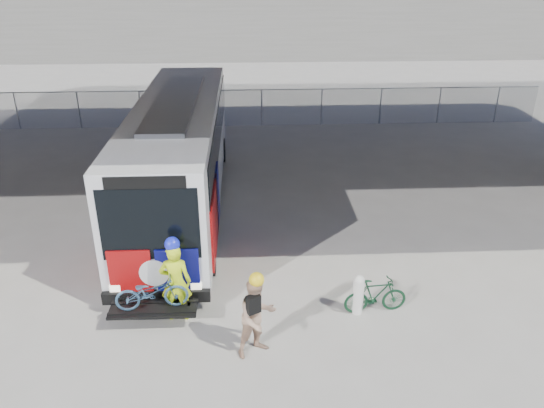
{
  "coord_description": "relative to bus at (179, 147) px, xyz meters",
  "views": [
    {
      "loc": [
        0.22,
        -13.98,
        7.79
      ],
      "look_at": [
        0.88,
        -0.81,
        1.6
      ],
      "focal_mm": 35.0,
      "sensor_mm": 36.0,
      "label": 1
    }
  ],
  "objects": [
    {
      "name": "cyclist_tan",
      "position": [
        2.36,
        -7.63,
        -1.16
      ],
      "size": [
        1.11,
        1.04,
        2.01
      ],
      "rotation": [
        0.0,
        0.0,
        0.51
      ],
      "color": "tan",
      "rests_on": "ground"
    },
    {
      "name": "cyclist_hivis",
      "position": [
        0.52,
        -6.33,
        -1.07
      ],
      "size": [
        0.73,
        0.49,
        2.16
      ],
      "rotation": [
        0.0,
        0.0,
        3.16
      ],
      "color": "#DEFD1A",
      "rests_on": "ground"
    },
    {
      "name": "bollard",
      "position": [
        4.78,
        -6.33,
        -1.56
      ],
      "size": [
        0.27,
        0.27,
        1.03
      ],
      "color": "silver",
      "rests_on": "ground"
    },
    {
      "name": "bus",
      "position": [
        0.0,
        0.0,
        0.0
      ],
      "size": [
        2.67,
        12.94,
        3.69
      ],
      "color": "silver",
      "rests_on": "ground"
    },
    {
      "name": "bike_parked",
      "position": [
        5.21,
        -6.33,
        -1.65
      ],
      "size": [
        1.56,
        0.56,
        0.92
      ],
      "primitive_type": "imported",
      "rotation": [
        0.0,
        0.0,
        1.66
      ],
      "color": "#123820",
      "rests_on": "ground"
    },
    {
      "name": "chainlink_fence",
      "position": [
        2.0,
        9.31,
        -0.69
      ],
      "size": [
        30.0,
        0.06,
        30.0
      ],
      "color": "gray",
      "rests_on": "ground"
    },
    {
      "name": "ground",
      "position": [
        2.0,
        -2.69,
        -2.11
      ],
      "size": [
        160.0,
        160.0,
        0.0
      ],
      "primitive_type": "plane",
      "color": "#9E9991",
      "rests_on": "ground"
    }
  ]
}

